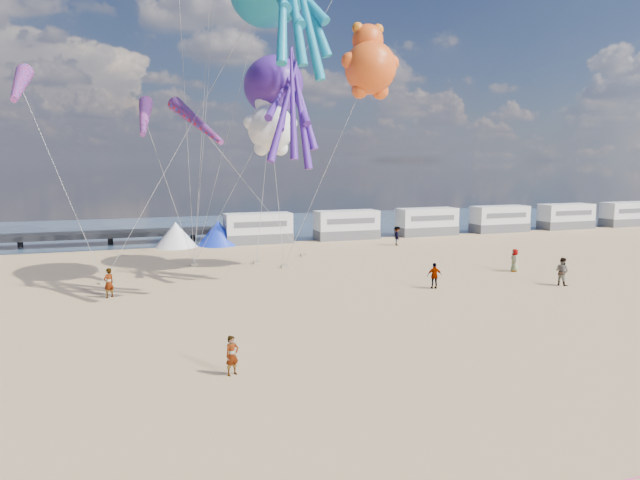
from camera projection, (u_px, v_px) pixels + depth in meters
The scene contains 27 objects.
ground at pixel (352, 428), 17.60m from camera, with size 120.00×120.00×0.00m, color tan.
water at pixel (183, 228), 69.18m from camera, with size 120.00×120.00×0.00m, color #354B65.
motorhome_0 at pixel (258, 228), 56.81m from camera, with size 6.60×2.50×3.00m, color silver.
motorhome_1 at pixel (347, 225), 59.84m from camera, with size 6.60×2.50×3.00m, color silver.
motorhome_2 at pixel (427, 222), 62.86m from camera, with size 6.60×2.50×3.00m, color silver.
motorhome_3 at pixel (500, 219), 65.88m from camera, with size 6.60×2.50×3.00m, color silver.
motorhome_4 at pixel (566, 216), 68.91m from camera, with size 6.60×2.50×3.00m, color silver.
motorhome_5 at pixel (627, 214), 71.93m from camera, with size 6.60×2.50×3.00m, color silver.
tent_white at pixel (176, 235), 54.31m from camera, with size 4.00×4.00×2.40m, color white.
tent_blue at pixel (218, 233), 55.58m from camera, with size 4.00×4.00×2.40m, color #1933CC.
standing_person at pixel (232, 355), 21.86m from camera, with size 0.57×0.37×1.55m, color tan.
beachgoer_0 at pixel (515, 260), 42.32m from camera, with size 0.62×0.41×1.70m, color #7F6659.
beachgoer_1 at pixel (562, 271), 37.64m from camera, with size 0.91×0.59×1.86m, color #7F6659.
beachgoer_2 at pixel (397, 236), 55.43m from camera, with size 0.90×0.70×1.85m, color #7F6659.
beachgoer_3 at pixel (435, 276), 36.67m from camera, with size 1.08×0.62×1.68m, color #7F6659.
beachgoer_5 at pixel (109, 283), 34.20m from camera, with size 1.68×0.54×1.82m, color #7F6659.
sandbag_a at pixel (104, 282), 38.14m from camera, with size 0.50×0.35×0.22m, color gray.
sandbag_b at pixel (256, 262), 45.57m from camera, with size 0.50×0.35×0.22m, color gray.
sandbag_c at pixel (284, 266), 43.95m from camera, with size 0.50×0.35×0.22m, color gray.
sandbag_d at pixel (303, 255), 49.14m from camera, with size 0.50×0.35×0.22m, color gray.
sandbag_e at pixel (194, 264), 44.69m from camera, with size 0.50×0.35×0.22m, color gray.
kite_octopus_purple at pixel (273, 85), 41.75m from camera, with size 3.98×9.28×10.61m, color #4A1F8D, non-canonical shape.
kite_panda at pixel (271, 128), 40.65m from camera, with size 4.05×3.81×5.72m, color white, non-canonical shape.
kite_teddy_orange at pixel (370, 68), 40.41m from camera, with size 4.49×4.23×6.34m, color #F55417, non-canonical shape.
windsock_left at pixel (20, 85), 34.37m from camera, with size 1.10×6.92×6.92m, color red, non-canonical shape.
windsock_mid at pixel (197, 122), 37.24m from camera, with size 1.00×6.57×6.57m, color red, non-canonical shape.
windsock_right at pixel (144, 118), 35.46m from camera, with size 0.90×4.83×4.83m, color red, non-canonical shape.
Camera 1 is at (-6.27, -15.43, 8.19)m, focal length 32.00 mm.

